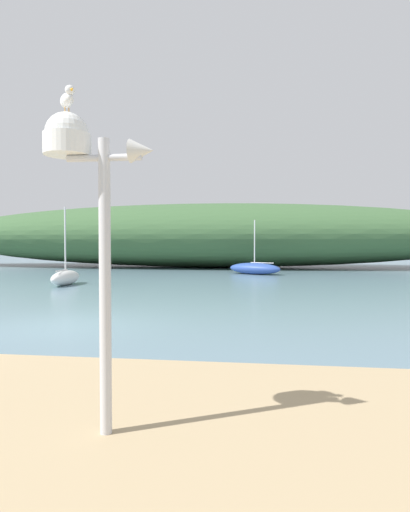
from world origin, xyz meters
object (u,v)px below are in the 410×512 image
at_px(sailboat_by_sandbar, 255,268).
at_px(sailboat_off_point, 66,277).
at_px(seagull_on_radar, 67,98).
at_px(mast_structure, 82,173).

height_order(sailboat_by_sandbar, sailboat_off_point, sailboat_off_point).
bearing_deg(seagull_on_radar, sailboat_by_sandbar, 86.29).
bearing_deg(mast_structure, sailboat_by_sandbar, 86.61).
distance_m(sailboat_by_sandbar, sailboat_off_point, 12.91).
bearing_deg(seagull_on_radar, mast_structure, 5.25).
height_order(mast_structure, seagull_on_radar, seagull_on_radar).
bearing_deg(mast_structure, sailboat_off_point, 116.41).
bearing_deg(seagull_on_radar, sailboat_off_point, 115.99).
bearing_deg(sailboat_by_sandbar, seagull_on_radar, -93.71).
relative_size(mast_structure, seagull_on_radar, 11.04).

